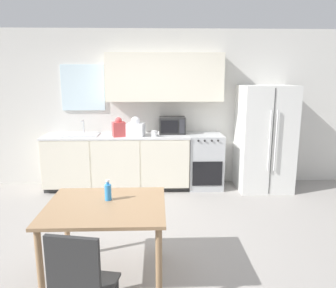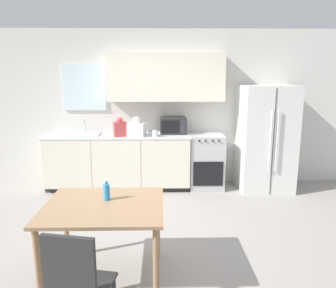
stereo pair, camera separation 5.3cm
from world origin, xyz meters
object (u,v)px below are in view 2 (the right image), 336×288
at_px(coffee_mug, 155,134).
at_px(microwave, 173,125).
at_px(dining_chair_near, 76,283).
at_px(dining_table, 104,215).
at_px(refrigerator, 266,138).
at_px(oven_range, 206,161).
at_px(drink_bottle, 106,191).

bearing_deg(coffee_mug, microwave, 40.90).
bearing_deg(dining_chair_near, dining_table, 97.18).
xyz_separation_m(refrigerator, microwave, (-1.56, 0.19, 0.20)).
relative_size(oven_range, refrigerator, 0.53).
xyz_separation_m(oven_range, refrigerator, (0.99, -0.08, 0.42)).
height_order(refrigerator, microwave, refrigerator).
height_order(refrigerator, dining_table, refrigerator).
height_order(oven_range, dining_chair_near, oven_range).
height_order(oven_range, coffee_mug, coffee_mug).
bearing_deg(coffee_mug, drink_bottle, -100.35).
bearing_deg(microwave, dining_chair_near, -102.59).
bearing_deg(drink_bottle, dining_table, -94.11).
xyz_separation_m(microwave, dining_table, (-0.74, -2.73, -0.42)).
relative_size(oven_range, dining_table, 0.86).
height_order(oven_range, microwave, microwave).
distance_m(microwave, drink_bottle, 2.72).
xyz_separation_m(coffee_mug, dining_table, (-0.44, -2.47, -0.32)).
distance_m(oven_range, dining_chair_near, 3.72).
bearing_deg(drink_bottle, coffee_mug, 79.65).
distance_m(microwave, dining_chair_near, 3.70).
bearing_deg(dining_chair_near, coffee_mug, 92.53).
relative_size(microwave, coffee_mug, 3.42).
height_order(oven_range, refrigerator, refrigerator).
relative_size(microwave, dining_chair_near, 0.48).
xyz_separation_m(coffee_mug, drink_bottle, (-0.43, -2.35, -0.14)).
xyz_separation_m(refrigerator, coffee_mug, (-1.86, -0.07, 0.10)).
bearing_deg(coffee_mug, oven_range, 9.89).
distance_m(dining_chair_near, drink_bottle, 1.01).
bearing_deg(refrigerator, microwave, 172.91).
xyz_separation_m(refrigerator, drink_bottle, (-2.29, -2.42, -0.04)).
bearing_deg(dining_chair_near, drink_bottle, 97.15).
distance_m(oven_range, refrigerator, 1.08).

